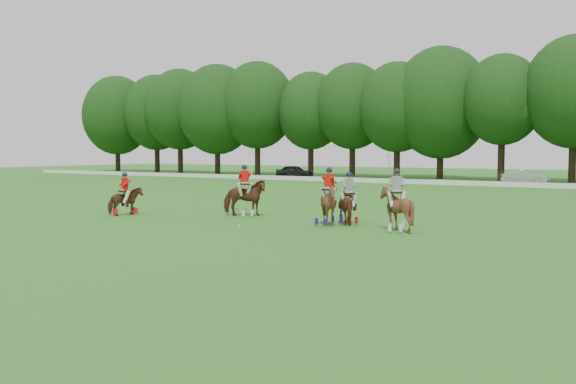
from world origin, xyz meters
The scene contains 11 objects.
ground centered at (0.00, 0.00, 0.00)m, with size 180.00×180.00×0.00m, color #2B7020.
tree_line centered at (0.26, 48.05, 8.23)m, with size 117.98×14.32×14.75m.
boundary_rail centered at (0.00, 38.00, 0.22)m, with size 120.00×0.10×0.44m, color white.
car_left centered at (-21.37, 42.50, 0.73)m, with size 1.72×4.27×1.46m, color black.
car_mid centered at (3.57, 42.50, 0.66)m, with size 1.40×4.02×1.32m, color #AFAEB4.
polo_red_a centered at (-6.52, 3.24, 0.74)m, with size 1.29×1.77×2.10m.
polo_red_b centered at (-1.32, 5.98, 0.91)m, with size 2.31×2.34×3.02m.
polo_red_c centered at (3.91, 4.88, 0.90)m, with size 1.50×1.66×2.45m.
polo_stripe_a centered at (4.33, 5.86, 0.80)m, with size 1.84×1.87×2.24m.
polo_stripe_b centered at (7.05, 4.66, 0.90)m, with size 1.88×1.99×2.99m.
polo_ball centered at (1.12, 2.35, 0.04)m, with size 0.09×0.09×0.09m, color white.
Camera 1 is at (16.96, -18.63, 3.19)m, focal length 40.00 mm.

